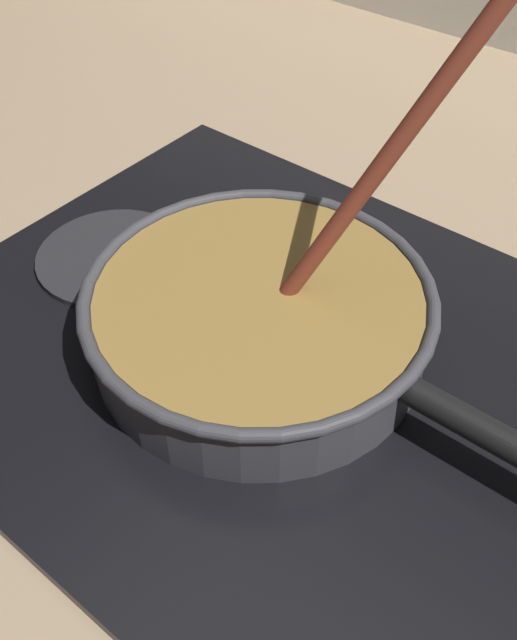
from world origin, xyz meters
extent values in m
cube|color=#9E8466|center=(0.00, 0.00, -0.02)|extent=(2.40, 1.60, 0.04)
cube|color=black|center=(0.03, 0.10, 0.01)|extent=(0.56, 0.48, 0.01)
torus|color=#592D0C|center=(0.03, 0.10, 0.02)|extent=(0.17, 0.17, 0.01)
cylinder|color=#262628|center=(-0.15, 0.10, 0.01)|extent=(0.14, 0.14, 0.01)
cylinder|color=#38383D|center=(0.03, 0.10, 0.04)|extent=(0.27, 0.27, 0.06)
cylinder|color=olive|center=(0.03, 0.10, 0.04)|extent=(0.26, 0.26, 0.05)
torus|color=#38383D|center=(0.03, 0.10, 0.07)|extent=(0.28, 0.28, 0.01)
cylinder|color=#EDD88C|center=(-0.03, 0.09, 0.06)|extent=(0.03, 0.03, 0.01)
cylinder|color=#E5CC7A|center=(-0.01, 0.12, 0.06)|extent=(0.03, 0.03, 0.01)
cylinder|color=beige|center=(0.04, 0.02, 0.06)|extent=(0.03, 0.03, 0.01)
cylinder|color=#E5CC7A|center=(0.06, 0.14, 0.06)|extent=(0.03, 0.03, 0.01)
cylinder|color=maroon|center=(0.09, 0.17, 0.18)|extent=(0.12, 0.13, 0.26)
cube|color=brown|center=(0.04, 0.11, 0.05)|extent=(0.05, 0.05, 0.01)
camera|label=1|loc=(0.29, -0.22, 0.44)|focal=40.14mm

